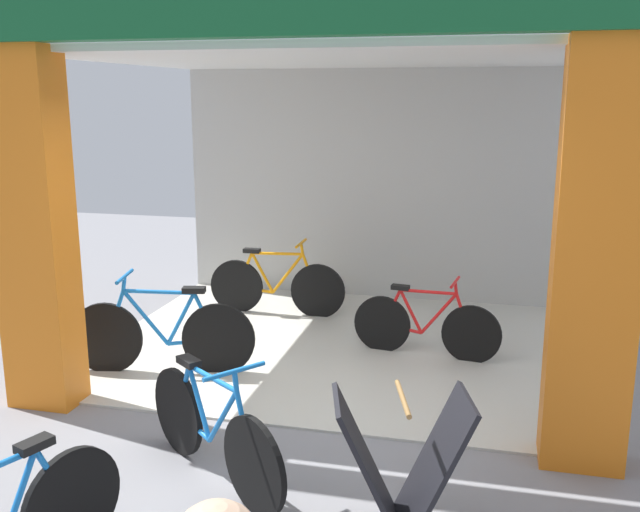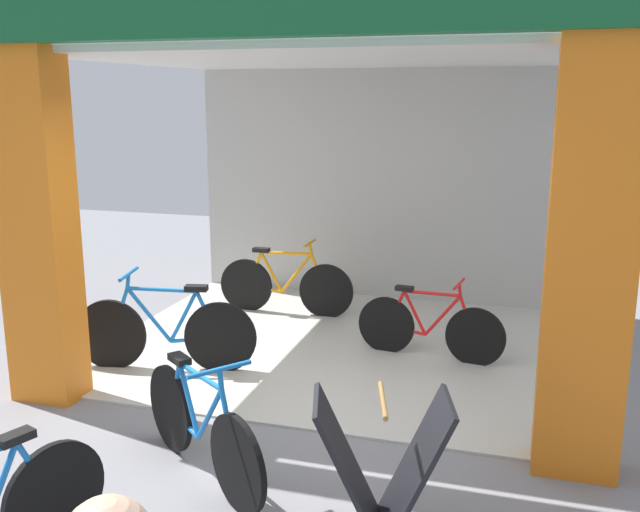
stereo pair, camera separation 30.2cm
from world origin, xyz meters
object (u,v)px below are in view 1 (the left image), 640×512
bicycle_inside_0 (276,286)px  sandwich_board_sign (401,465)px  bicycle_inside_1 (425,326)px  bicycle_parked_0 (212,431)px  bicycle_inside_2 (163,335)px

bicycle_inside_0 → sandwich_board_sign: size_ratio=1.83×
bicycle_inside_1 → bicycle_parked_0: bicycle_parked_0 is taller
bicycle_inside_1 → bicycle_inside_2: size_ratio=0.86×
bicycle_inside_1 → bicycle_inside_2: bicycle_inside_2 is taller
bicycle_inside_2 → bicycle_inside_1: bearing=23.4°
sandwich_board_sign → bicycle_inside_0: bearing=116.8°
bicycle_inside_0 → bicycle_parked_0: 3.62m
bicycle_parked_0 → sandwich_board_sign: (1.27, -0.28, 0.08)m
bicycle_inside_0 → bicycle_inside_1: (1.80, -0.95, -0.03)m
bicycle_inside_1 → sandwich_board_sign: 2.89m
bicycle_inside_0 → bicycle_inside_2: 2.00m
bicycle_inside_0 → bicycle_inside_1: bearing=-27.9°
bicycle_parked_0 → sandwich_board_sign: 1.31m
bicycle_inside_1 → sandwich_board_sign: size_ratio=1.64×
bicycle_inside_0 → sandwich_board_sign: bicycle_inside_0 is taller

